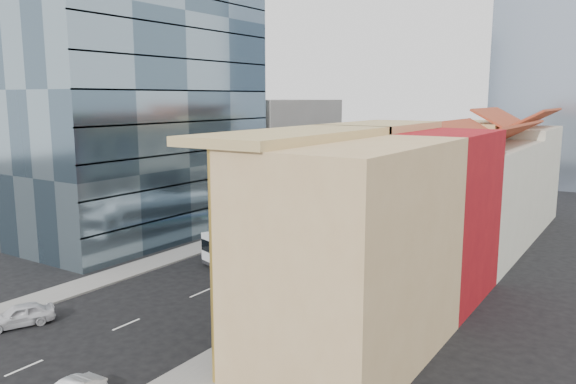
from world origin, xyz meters
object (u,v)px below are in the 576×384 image
Objects in this scene: bus_left_near at (256,241)px; bus_left_far at (259,226)px; bus_right at (321,237)px; shophouse_tan at (353,252)px; office_tower at (144,91)px; sedan_left at (19,315)px.

bus_left_far is (-2.39, 3.77, 0.28)m from bus_left_near.
bus_right is at bearing -13.89° from bus_left_far.
bus_left_far is at bearing 140.88° from bus_left_near.
shophouse_tan reaches higher than bus_left_near.
shophouse_tan is 1.38× the size of bus_right.
bus_left_far is (12.61, 2.48, -13.11)m from office_tower.
bus_left_near is (-16.00, 12.71, -4.40)m from shophouse_tan.
bus_left_far is at bearing 11.14° from office_tower.
bus_right is at bearing 124.54° from shophouse_tan.
bus_left_far is 1.16× the size of bus_right.
shophouse_tan is 1.19× the size of bus_left_far.
bus_right is at bearing 63.78° from bus_left_near.
office_tower is 23.65m from bus_right.
shophouse_tan is 3.34× the size of sedan_left.
bus_left_far is 2.81× the size of sedan_left.
bus_left_near is at bearing 141.53° from shophouse_tan.
office_tower reaches higher than shophouse_tan.
sedan_left is (-19.50, -7.85, -5.29)m from shophouse_tan.
bus_left_far is 24.39m from sedan_left.
bus_left_near is 2.38× the size of sedan_left.
bus_left_near is at bearing -133.63° from bus_right.
sedan_left is at bearing -62.24° from office_tower.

